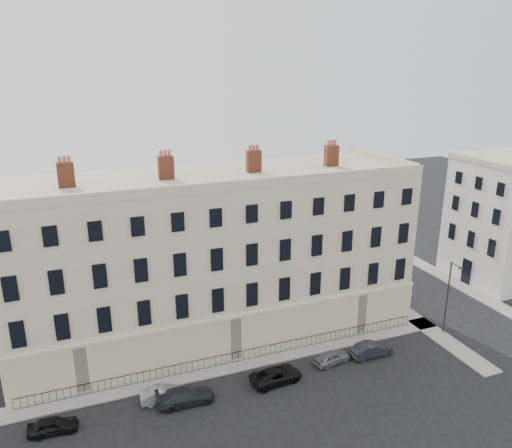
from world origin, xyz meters
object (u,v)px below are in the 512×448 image
object	(u,v)px
car_f	(371,349)
car_a	(53,425)
car_c	(185,396)
car_b	(164,394)
car_d	(276,375)
streetlamp	(448,295)
car_e	(332,357)

from	to	relation	value
car_f	car_a	bearing A→B (deg)	90.60
car_c	car_f	xyz separation A→B (m)	(16.66, 0.38, -0.00)
car_b	car_c	world-z (taller)	car_c
car_a	car_d	xyz separation A→B (m)	(16.70, -0.28, 0.02)
car_a	streetlamp	size ratio (longest dim) A/B	0.46
car_b	car_e	distance (m)	14.36
car_a	streetlamp	xyz separation A→B (m)	(34.55, 0.90, 3.46)
car_b	car_d	distance (m)	8.92
car_c	car_d	bearing A→B (deg)	-88.38
car_f	streetlamp	bearing A→B (deg)	-84.63
car_b	car_d	size ratio (longest dim) A/B	0.82
car_b	car_f	bearing A→B (deg)	-88.88
streetlamp	car_f	bearing A→B (deg)	179.65
car_f	streetlamp	world-z (taller)	streetlamp
streetlamp	car_e	bearing A→B (deg)	176.84
car_d	streetlamp	bearing A→B (deg)	-91.40
car_b	car_d	xyz separation A→B (m)	(8.87, -0.94, 0.02)
car_a	car_f	xyz separation A→B (m)	(25.94, 0.13, 0.06)
car_e	streetlamp	size ratio (longest dim) A/B	0.46
car_c	car_f	size ratio (longest dim) A/B	1.14
car_e	car_b	bearing A→B (deg)	80.08
car_a	car_d	distance (m)	16.71
car_c	car_d	size ratio (longest dim) A/B	1.03
car_d	car_f	bearing A→B (deg)	-92.61
car_c	car_e	bearing A→B (deg)	-85.23
car_e	car_f	size ratio (longest dim) A/B	0.87
car_a	car_f	distance (m)	25.94
car_d	car_b	bearing A→B (deg)	78.79
car_a	car_c	xyz separation A→B (m)	(9.28, -0.25, 0.06)
car_c	car_f	bearing A→B (deg)	-86.83
car_c	car_d	xyz separation A→B (m)	(7.43, -0.03, -0.04)
car_a	car_e	size ratio (longest dim) A/B	1.00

